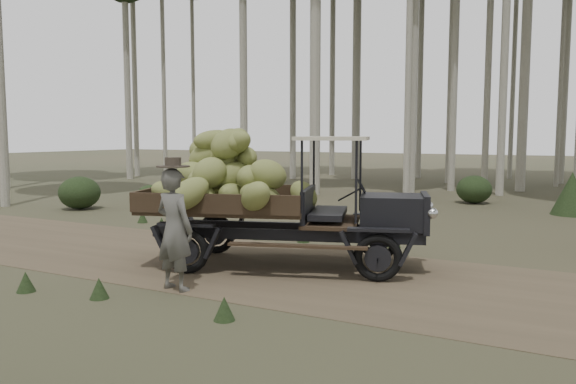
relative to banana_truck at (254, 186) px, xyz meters
The scene contains 5 objects.
ground 1.51m from the banana_truck, ahead, with size 120.00×120.00×0.00m, color #473D2B.
dirt_track 1.50m from the banana_truck, ahead, with size 70.00×4.00×0.01m, color brown.
banana_truck is the anchor object (origin of this frame).
farmer 1.90m from the banana_truck, 97.98° to the right, with size 0.70×0.53×1.95m.
undergrowth 2.92m from the banana_truck, 17.38° to the right, with size 21.29×21.75×1.38m.
Camera 1 is at (4.41, -8.19, 2.27)m, focal length 35.00 mm.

